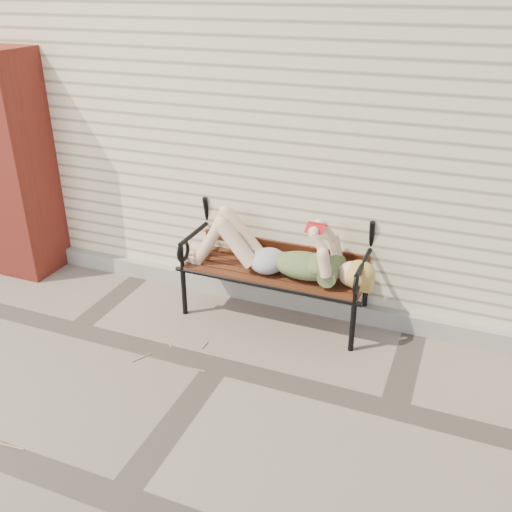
% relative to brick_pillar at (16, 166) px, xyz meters
% --- Properties ---
extents(ground, '(80.00, 80.00, 0.00)m').
position_rel_brick_pillar_xyz_m(ground, '(2.30, -0.75, -1.00)').
color(ground, gray).
rests_on(ground, ground).
extents(house_wall, '(8.00, 4.00, 3.00)m').
position_rel_brick_pillar_xyz_m(house_wall, '(2.30, 2.25, 0.50)').
color(house_wall, '#F2E6BD').
rests_on(house_wall, ground).
extents(foundation_strip, '(8.00, 0.10, 0.15)m').
position_rel_brick_pillar_xyz_m(foundation_strip, '(2.30, 0.22, -0.93)').
color(foundation_strip, '#A09A90').
rests_on(foundation_strip, ground).
extents(brick_pillar, '(0.50, 0.50, 2.00)m').
position_rel_brick_pillar_xyz_m(brick_pillar, '(0.00, 0.00, 0.00)').
color(brick_pillar, '#AE3327').
rests_on(brick_pillar, ground).
extents(garden_bench, '(1.58, 0.63, 1.02)m').
position_rel_brick_pillar_xyz_m(garden_bench, '(2.44, 0.10, -0.43)').
color(garden_bench, black).
rests_on(garden_bench, ground).
extents(reading_woman, '(1.49, 0.34, 0.47)m').
position_rel_brick_pillar_xyz_m(reading_woman, '(2.45, -0.02, -0.39)').
color(reading_woman, '#0A344B').
rests_on(reading_woman, ground).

